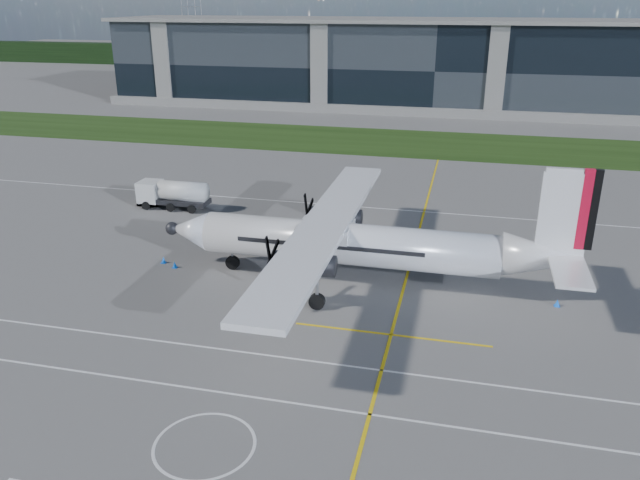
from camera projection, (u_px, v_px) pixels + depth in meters
ground at (415, 157)px, 80.20m from camera, size 400.00×400.00×0.00m
grass_strip at (420, 143)px, 87.44m from camera, size 400.00×18.00×0.04m
terminal_building at (438, 66)px, 113.70m from camera, size 120.00×20.00×15.00m
tree_line at (451, 61)px, 169.66m from camera, size 400.00×6.00×6.00m
pylon_west at (192, 12)px, 191.90m from camera, size 9.00×4.60×30.00m
yellow_taxiway_centerline at (416, 241)px, 52.38m from camera, size 0.20×70.00×0.01m
white_lane_line at (311, 406)px, 31.30m from camera, size 90.00×0.15×0.01m
turboprop_aircraft at (364, 222)px, 43.21m from camera, size 29.77×30.87×9.26m
fuel_tanker_truck at (169, 194)px, 60.28m from camera, size 7.29×2.37×2.73m
baggage_tug at (265, 231)px, 52.20m from camera, size 2.95×1.77×1.77m
ground_crew_person at (250, 239)px, 49.95m from camera, size 0.88×1.03×2.15m
safety_cone_nose_port at (175, 265)px, 47.21m from camera, size 0.36×0.36×0.50m
safety_cone_tail at (557, 303)px, 41.31m from camera, size 0.36×0.36×0.50m
safety_cone_fwd at (163, 260)px, 48.06m from camera, size 0.36×0.36×0.50m
safety_cone_stbdwing at (353, 210)px, 59.25m from camera, size 0.36×0.36×0.50m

